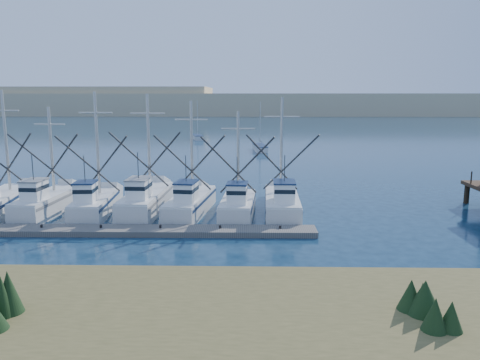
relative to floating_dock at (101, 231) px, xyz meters
name	(u,v)px	position (x,y,z in m)	size (l,w,h in m)	color
ground	(249,263)	(9.95, -5.44, -0.19)	(500.00, 500.00, 0.00)	#0C2338
shore_bank	(15,342)	(1.95, -15.44, 0.61)	(40.00, 10.00, 1.60)	#4C422D
floating_dock	(101,231)	(0.00, 0.00, 0.00)	(28.82, 1.92, 0.38)	#68635D
dune_ridge	(250,104)	(9.95, 204.56, 4.81)	(360.00, 60.00, 10.00)	tan
trawler_fleet	(124,203)	(0.28, 5.00, 0.76)	(28.05, 9.12, 9.54)	silver
sailboat_near	(260,148)	(11.63, 47.67, 0.30)	(2.45, 7.02, 8.10)	silver
sailboat_far	(198,137)	(-1.03, 67.69, 0.31)	(2.84, 5.63, 8.10)	silver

